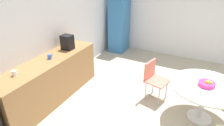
% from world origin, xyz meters
% --- Properties ---
extents(ground_plane, '(6.00, 6.00, 0.00)m').
position_xyz_m(ground_plane, '(0.00, 0.00, 0.00)').
color(ground_plane, '#B2A893').
extents(wall_back, '(6.00, 0.10, 2.60)m').
position_xyz_m(wall_back, '(0.00, 3.00, 1.30)').
color(wall_back, silver).
rests_on(wall_back, ground_plane).
extents(wall_side_right, '(0.10, 6.00, 2.60)m').
position_xyz_m(wall_side_right, '(3.00, 0.00, 1.30)').
color(wall_side_right, silver).
rests_on(wall_side_right, ground_plane).
extents(counter_block, '(2.42, 0.60, 0.90)m').
position_xyz_m(counter_block, '(-0.52, 2.65, 0.45)').
color(counter_block, '#9E7042').
rests_on(counter_block, ground_plane).
extents(locker_cabinet, '(0.60, 0.50, 1.72)m').
position_xyz_m(locker_cabinet, '(2.55, 2.55, 0.86)').
color(locker_cabinet, '#3372B2').
rests_on(locker_cabinet, ground_plane).
extents(round_table, '(1.21, 1.21, 0.72)m').
position_xyz_m(round_table, '(0.25, -0.20, 0.60)').
color(round_table, silver).
rests_on(round_table, ground_plane).
extents(chair_coral, '(0.51, 0.51, 0.83)m').
position_xyz_m(chair_coral, '(0.49, 0.79, 0.52)').
color(chair_coral, silver).
rests_on(chair_coral, ground_plane).
extents(fruit_bowl, '(0.28, 0.28, 0.11)m').
position_xyz_m(fruit_bowl, '(0.23, -0.20, 0.76)').
color(fruit_bowl, '#D8338C').
rests_on(fruit_bowl, round_table).
extents(mug_white, '(0.13, 0.08, 0.09)m').
position_xyz_m(mug_white, '(0.31, 2.72, 0.95)').
color(mug_white, '#D84C4C').
rests_on(mug_white, counter_block).
extents(mug_green, '(0.13, 0.08, 0.09)m').
position_xyz_m(mug_green, '(-1.22, 2.71, 0.95)').
color(mug_green, white).
rests_on(mug_green, counter_block).
extents(mug_red, '(0.13, 0.08, 0.09)m').
position_xyz_m(mug_red, '(-0.44, 2.65, 0.95)').
color(mug_red, '#3F66BF').
rests_on(mug_red, counter_block).
extents(coffee_maker, '(0.20, 0.24, 0.32)m').
position_xyz_m(coffee_maker, '(0.12, 2.65, 1.06)').
color(coffee_maker, black).
rests_on(coffee_maker, counter_block).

